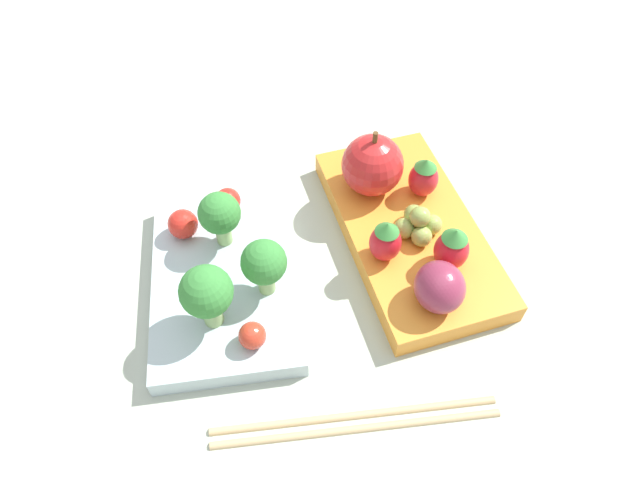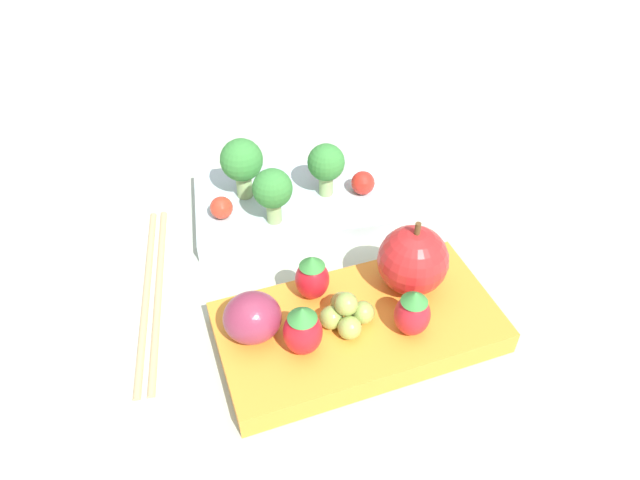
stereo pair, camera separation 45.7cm
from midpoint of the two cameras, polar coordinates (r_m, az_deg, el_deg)
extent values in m
plane|color=#ADB7A3|center=(0.45, 20.59, -20.83)|extent=(4.00, 4.00, 0.00)
cube|color=silver|center=(0.47, 14.55, -12.17)|extent=(0.18, 0.12, 0.02)
cube|color=orange|center=(0.42, 28.07, -28.60)|extent=(0.23, 0.14, 0.02)
cylinder|color=#93B770|center=(0.45, 9.58, -10.72)|extent=(0.02, 0.02, 0.02)
sphere|color=#388438|center=(0.42, 10.02, -8.34)|extent=(0.04, 0.04, 0.04)
cylinder|color=#93B770|center=(0.47, 19.15, -10.09)|extent=(0.01, 0.01, 0.02)
sphere|color=#388438|center=(0.45, 19.87, -8.06)|extent=(0.04, 0.04, 0.04)
cylinder|color=#93B770|center=(0.43, 14.37, -14.69)|extent=(0.01, 0.01, 0.02)
sphere|color=#388438|center=(0.41, 14.99, -12.67)|extent=(0.04, 0.04, 0.04)
sphere|color=red|center=(0.48, 23.20, -9.63)|extent=(0.02, 0.02, 0.02)
sphere|color=red|center=(0.49, 18.87, -6.64)|extent=(0.03, 0.03, 0.03)
sphere|color=red|center=(0.43, 7.66, -14.40)|extent=(0.02, 0.02, 0.02)
sphere|color=red|center=(0.42, 33.49, -20.99)|extent=(0.06, 0.06, 0.06)
cylinder|color=brown|center=(0.40, 35.24, -18.75)|extent=(0.00, 0.00, 0.01)
ellipsoid|color=red|center=(0.39, 23.00, -24.96)|extent=(0.03, 0.03, 0.03)
cone|color=#388438|center=(0.38, 23.84, -23.74)|extent=(0.02, 0.02, 0.01)
ellipsoid|color=red|center=(0.38, 24.80, -32.26)|extent=(0.03, 0.03, 0.04)
cone|color=#388438|center=(0.36, 25.87, -31.26)|extent=(0.02, 0.02, 0.01)
ellipsoid|color=red|center=(0.42, 35.16, -27.23)|extent=(0.03, 0.03, 0.03)
cone|color=#388438|center=(0.40, 36.34, -26.10)|extent=(0.02, 0.02, 0.01)
ellipsoid|color=#892D47|center=(0.37, 18.05, -31.49)|extent=(0.04, 0.04, 0.04)
sphere|color=#8EA84C|center=(0.41, 29.48, -27.75)|extent=(0.02, 0.02, 0.02)
sphere|color=#8EA84C|center=(0.40, 26.94, -27.00)|extent=(0.02, 0.02, 0.02)
sphere|color=#8EA84C|center=(0.40, 26.36, -29.14)|extent=(0.02, 0.02, 0.02)
sphere|color=#8EA84C|center=(0.40, 29.00, -29.89)|extent=(0.02, 0.02, 0.02)
sphere|color=#8EA84C|center=(0.39, 28.61, -27.76)|extent=(0.02, 0.02, 0.02)
cylinder|color=tan|center=(0.41, 1.25, -25.51)|extent=(0.02, 0.21, 0.01)
cylinder|color=tan|center=(0.41, -0.28, -25.72)|extent=(0.02, 0.21, 0.01)
camera|label=1|loc=(0.23, -52.24, 36.37)|focal=32.00mm
camera|label=2|loc=(0.23, 127.76, -36.37)|focal=32.00mm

